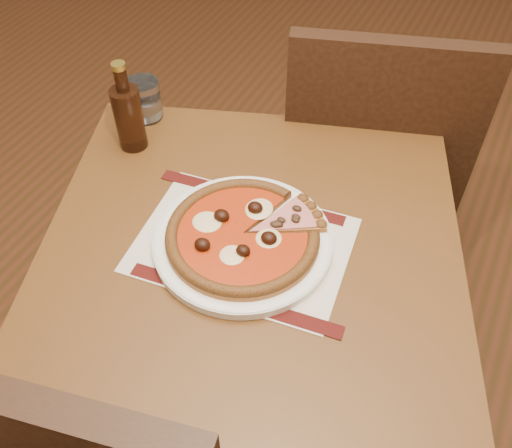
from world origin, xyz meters
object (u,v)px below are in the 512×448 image
(table, at_px, (252,273))
(bottle, at_px, (128,115))
(chair_far, at_px, (371,156))
(water_glass, at_px, (144,100))
(plate, at_px, (243,241))
(pizza, at_px, (242,234))

(table, height_order, bottle, bottle)
(chair_far, height_order, water_glass, chair_far)
(water_glass, bearing_deg, bottle, -71.52)
(water_glass, bearing_deg, plate, -32.94)
(table, height_order, chair_far, chair_far)
(table, xyz_separation_m, chair_far, (0.08, 0.57, -0.10))
(water_glass, height_order, bottle, bottle)
(table, bearing_deg, pizza, -124.45)
(bottle, bearing_deg, table, -20.45)
(water_glass, bearing_deg, chair_far, 34.55)
(pizza, xyz_separation_m, bottle, (-0.36, 0.15, 0.05))
(chair_far, height_order, bottle, chair_far)
(table, distance_m, plate, 0.11)
(chair_far, bearing_deg, water_glass, 16.69)
(water_glass, distance_m, bottle, 0.11)
(plate, bearing_deg, bottle, 156.88)
(chair_far, relative_size, bottle, 4.63)
(plate, height_order, pizza, pizza)
(table, xyz_separation_m, pizza, (-0.01, -0.02, 0.13))
(plate, distance_m, pizza, 0.02)
(chair_far, bearing_deg, plate, 63.48)
(table, bearing_deg, bottle, 159.55)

